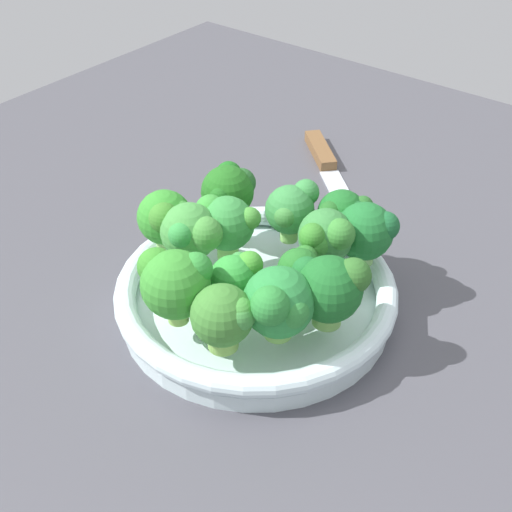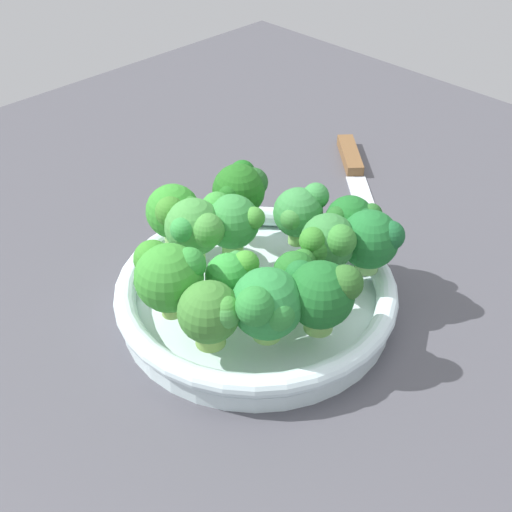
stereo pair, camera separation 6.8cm
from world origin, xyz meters
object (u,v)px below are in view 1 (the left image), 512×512
Objects in this scene: broccoli_floret_0 at (343,214)px; knife at (329,168)px; broccoli_floret_8 at (229,191)px; broccoli_floret_5 at (237,275)px; broccoli_floret_1 at (291,209)px; broccoli_floret_9 at (191,233)px; broccoli_floret_7 at (330,288)px; broccoli_floret_11 at (168,218)px; bowl at (256,295)px; broccoli_floret_6 at (226,223)px; broccoli_floret_2 at (301,272)px; broccoli_floret_13 at (365,230)px; broccoli_floret_12 at (325,238)px; broccoli_floret_4 at (226,316)px; broccoli_floret_10 at (175,281)px; broccoli_floret_3 at (279,304)px.

broccoli_floret_0 is 0.29× the size of knife.
broccoli_floret_5 is at bearing -47.07° from broccoli_floret_8.
broccoli_floret_0 reaches higher than broccoli_floret_5.
broccoli_floret_1 is 11.28cm from broccoli_floret_9.
broccoli_floret_7 is 1.06× the size of broccoli_floret_11.
bowl is 7.95cm from broccoli_floret_6.
broccoli_floret_0 is 14.53cm from broccoli_floret_5.
broccoli_floret_9 is at bearing -166.89° from broccoli_floret_2.
broccoli_floret_8 is at bearing 74.47° from broccoli_floret_11.
broccoli_floret_0 is at bearing 79.78° from broccoli_floret_5.
broccoli_floret_13 is (12.80, 11.86, -0.62)cm from broccoli_floret_9.
broccoli_floret_13 is at bearing 61.90° from broccoli_floret_12.
broccoli_floret_6 is at bearing 130.23° from broccoli_floret_4.
broccoli_floret_6 is (-4.79, 1.18, 6.24)cm from bowl.
broccoli_floret_8 and broccoli_floret_9 have the same top height.
broccoli_floret_9 is 7.68cm from broccoli_floret_10.
broccoli_floret_3 reaches higher than broccoli_floret_11.
broccoli_floret_1 is 17.58cm from broccoli_floret_4.
bowl is 4.30× the size of broccoli_floret_1.
broccoli_floret_9 is (-11.42, -2.66, 0.92)cm from broccoli_floret_2.
bowl is at bearing -13.90° from broccoli_floret_6.
broccoli_floret_3 is 6.24cm from broccoli_floret_5.
broccoli_floret_6 reaches higher than knife.
broccoli_floret_0 is at bearing 22.26° from broccoli_floret_8.
broccoli_floret_12 is at bearing 65.20° from broccoli_floret_10.
broccoli_floret_2 is 3.94cm from broccoli_floret_7.
broccoli_floret_6 is at bearing -155.51° from broccoli_floret_12.
broccoli_floret_3 reaches higher than broccoli_floret_2.
broccoli_floret_10 is 0.35× the size of knife.
broccoli_floret_12 is at bearing -118.10° from broccoli_floret_13.
broccoli_floret_1 is 8.19cm from broccoli_floret_13.
broccoli_floret_9 is at bearing -158.59° from bowl.
broccoli_floret_2 is 11.88cm from broccoli_floret_10.
bowl is 3.81× the size of broccoli_floret_10.
broccoli_floret_7 is 0.98× the size of broccoli_floret_9.
broccoli_floret_11 is at bearing 137.48° from broccoli_floret_10.
broccoli_floret_12 is 1.01× the size of broccoli_floret_13.
broccoli_floret_3 is 1.06× the size of broccoli_floret_13.
broccoli_floret_3 is at bearing -75.34° from broccoli_floret_2.
broccoli_floret_6 is at bearing -117.15° from broccoli_floret_1.
broccoli_floret_7 reaches higher than broccoli_floret_0.
broccoli_floret_5 is 0.76× the size of broccoli_floret_7.
broccoli_floret_9 reaches higher than bowl.
broccoli_floret_7 is at bearing -62.83° from broccoli_floret_0.
broccoli_floret_5 is at bearing -72.19° from knife.
broccoli_floret_0 is 19.54cm from broccoli_floret_4.
broccoli_floret_0 is 0.87× the size of broccoli_floret_3.
broccoli_floret_3 is 1.11× the size of broccoli_floret_4.
broccoli_floret_12 reaches higher than broccoli_floret_2.
broccoli_floret_13 is (16.93, 10.98, -0.25)cm from broccoli_floret_11.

